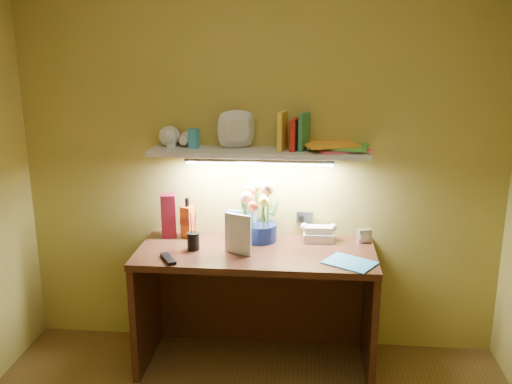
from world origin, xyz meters
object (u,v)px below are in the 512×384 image
desk_clock (364,236)px  whisky_bottle (188,218)px  telephone (318,232)px  desk (256,308)px  flower_bouquet (260,211)px

desk_clock → whisky_bottle: (-1.09, -0.01, 0.09)m
telephone → whisky_bottle: size_ratio=0.72×
desk → whisky_bottle: bearing=157.0°
telephone → whisky_bottle: (-0.81, -0.01, 0.07)m
whisky_bottle → flower_bouquet: bearing=-2.2°
telephone → desk_clock: bearing=-2.3°
desk → desk_clock: bearing=16.8°
flower_bouquet → telephone: flower_bouquet is taller
flower_bouquet → desk_clock: size_ratio=4.58×
telephone → desk_clock: (0.28, -0.00, -0.01)m
flower_bouquet → telephone: (0.36, 0.03, -0.13)m
flower_bouquet → desk_clock: bearing=2.1°
flower_bouquet → whisky_bottle: size_ratio=1.47×
telephone → desk_clock: size_ratio=2.25×
desk → flower_bouquet: (0.01, 0.17, 0.56)m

